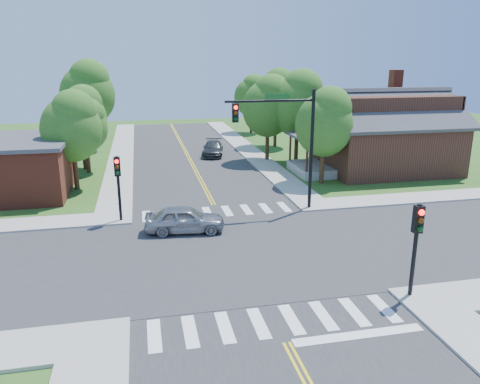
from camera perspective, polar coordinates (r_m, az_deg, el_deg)
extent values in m
plane|color=#29581B|center=(22.47, -0.17, -7.42)|extent=(100.00, 100.00, 0.00)
cube|color=#2D2D30|center=(22.47, -0.17, -7.38)|extent=(10.00, 90.00, 0.04)
cube|color=#2D2D30|center=(22.46, -0.17, -7.37)|extent=(90.00, 10.00, 0.04)
cube|color=#2D2D30|center=(22.47, -0.17, -7.42)|extent=(10.20, 10.20, 0.06)
cube|color=#9E9B93|center=(47.17, 0.78, 5.28)|extent=(2.20, 40.00, 0.14)
cube|color=#9E9B93|center=(46.06, -14.23, 4.51)|extent=(2.20, 40.00, 0.14)
cube|color=white|center=(27.83, -11.36, -2.92)|extent=(0.45, 2.00, 0.01)
cube|color=white|center=(27.85, -8.89, -2.77)|extent=(0.45, 2.00, 0.01)
cube|color=white|center=(27.94, -6.44, -2.62)|extent=(0.45, 2.00, 0.01)
cube|color=white|center=(28.07, -4.00, -2.46)|extent=(0.45, 2.00, 0.01)
cube|color=white|center=(28.25, -1.59, -2.30)|extent=(0.45, 2.00, 0.01)
cube|color=white|center=(28.48, 0.79, -2.14)|extent=(0.45, 2.00, 0.01)
cube|color=white|center=(28.76, 3.12, -1.98)|extent=(0.45, 2.00, 0.01)
cube|color=white|center=(29.09, 5.40, -1.82)|extent=(0.45, 2.00, 0.01)
cube|color=white|center=(16.57, -10.41, -16.82)|extent=(0.45, 2.00, 0.01)
cube|color=white|center=(16.62, -6.10, -16.52)|extent=(0.45, 2.00, 0.01)
cube|color=white|center=(16.76, -1.85, -16.13)|extent=(0.45, 2.00, 0.01)
cube|color=white|center=(16.98, 2.29, -15.67)|extent=(0.45, 2.00, 0.01)
cube|color=white|center=(17.27, 6.29, -15.15)|extent=(0.45, 2.00, 0.01)
cube|color=white|center=(17.65, 10.11, -14.59)|extent=(0.45, 2.00, 0.01)
cube|color=white|center=(18.10, 13.74, -13.99)|extent=(0.45, 2.00, 0.01)
cube|color=white|center=(18.61, 17.17, -13.37)|extent=(0.45, 2.00, 0.01)
cube|color=yellow|center=(47.43, -6.91, 5.19)|extent=(0.10, 37.50, 0.01)
cube|color=yellow|center=(47.45, -6.67, 5.20)|extent=(0.10, 37.50, 0.01)
cube|color=white|center=(16.86, 14.26, -16.65)|extent=(4.60, 0.45, 0.09)
cylinder|color=black|center=(28.10, 8.70, 4.92)|extent=(0.20, 0.20, 7.20)
cylinder|color=black|center=(26.86, 3.68, 11.03)|extent=(5.20, 0.14, 0.14)
cube|color=#19591E|center=(26.90, 4.55, 11.55)|extent=(1.40, 0.04, 0.30)
cube|color=black|center=(26.45, -0.58, 9.62)|extent=(0.34, 0.28, 1.05)
sphere|color=#FF0C0C|center=(26.25, -0.51, 10.26)|extent=(0.22, 0.22, 0.22)
sphere|color=#3F2605|center=(26.29, -0.51, 9.57)|extent=(0.22, 0.22, 0.22)
sphere|color=#05330F|center=(26.33, -0.50, 8.87)|extent=(0.22, 0.22, 0.22)
cylinder|color=black|center=(18.96, 20.49, -6.90)|extent=(0.16, 0.16, 3.80)
cube|color=black|center=(18.50, 20.89, -3.12)|extent=(0.34, 0.28, 1.05)
sphere|color=#FF0C0C|center=(18.27, 21.27, -2.35)|extent=(0.22, 0.22, 0.22)
sphere|color=#3F2605|center=(18.37, 21.17, -3.30)|extent=(0.22, 0.22, 0.22)
sphere|color=#05330F|center=(18.47, 21.07, -4.23)|extent=(0.22, 0.22, 0.22)
cylinder|color=black|center=(26.74, -14.55, 0.26)|extent=(0.16, 0.16, 3.80)
cube|color=black|center=(26.42, -14.75, 3.02)|extent=(0.34, 0.28, 1.05)
sphere|color=#FF0C0C|center=(26.19, -14.81, 3.61)|extent=(0.22, 0.22, 0.22)
sphere|color=#3F2605|center=(26.25, -14.76, 2.93)|extent=(0.22, 0.22, 0.22)
sphere|color=#05330F|center=(26.33, -14.71, 2.25)|extent=(0.22, 0.22, 0.22)
cube|color=#381B13|center=(40.10, 17.21, 5.41)|extent=(10.00, 8.00, 4.00)
cube|color=#9E9B93|center=(37.79, 8.61, 2.77)|extent=(2.60, 4.50, 0.70)
cylinder|color=#381B13|center=(35.31, 8.15, 3.93)|extent=(0.18, 0.18, 2.50)
cylinder|color=#381B13|center=(39.00, 6.14, 5.16)|extent=(0.18, 0.18, 2.50)
cube|color=#38383D|center=(37.28, 8.78, 6.66)|extent=(2.80, 4.80, 0.18)
cube|color=maroon|center=(44.10, 18.04, 8.31)|extent=(0.90, 0.90, 7.11)
cylinder|color=#382314|center=(34.79, 9.96, 3.18)|extent=(0.34, 0.34, 2.63)
ellipsoid|color=#2C5C1B|center=(34.25, 10.21, 8.04)|extent=(4.15, 3.95, 4.57)
sphere|color=#2C5C1B|center=(34.03, 10.91, 10.06)|extent=(3.05, 3.05, 3.05)
cylinder|color=#382314|center=(41.44, 6.87, 5.65)|extent=(0.34, 0.34, 3.01)
ellipsoid|color=#2C5C1B|center=(40.96, 7.04, 10.34)|extent=(4.75, 4.52, 5.23)
sphere|color=#2C5C1B|center=(40.76, 7.61, 12.31)|extent=(3.49, 3.49, 3.49)
cylinder|color=#382314|center=(48.77, 4.30, 7.28)|extent=(0.34, 0.34, 2.97)
ellipsoid|color=#2C5C1B|center=(48.36, 4.39, 11.21)|extent=(4.69, 4.45, 5.15)
sphere|color=#2C5C1B|center=(48.16, 4.84, 12.86)|extent=(3.44, 3.44, 3.44)
cylinder|color=#382314|center=(57.64, 1.36, 8.52)|extent=(0.34, 0.34, 2.62)
ellipsoid|color=#2C5C1B|center=(57.32, 1.38, 11.46)|extent=(4.14, 3.93, 4.55)
sphere|color=#2C5C1B|center=(57.11, 1.74, 12.69)|extent=(3.03, 3.03, 3.03)
cylinder|color=#382314|center=(34.67, -19.39, 2.42)|extent=(0.34, 0.34, 2.59)
ellipsoid|color=#2C5C1B|center=(34.13, -19.85, 7.20)|extent=(4.09, 3.89, 4.50)
sphere|color=#2C5C1B|center=(33.75, -19.58, 9.24)|extent=(3.00, 3.00, 3.00)
cylinder|color=#382314|center=(40.69, -18.45, 4.43)|extent=(0.34, 0.34, 2.58)
ellipsoid|color=#2C5C1B|center=(40.24, -18.82, 8.50)|extent=(4.07, 3.87, 4.48)
sphere|color=#2C5C1B|center=(39.88, -18.58, 10.23)|extent=(2.99, 2.99, 2.99)
cylinder|color=#382314|center=(48.87, -17.71, 6.78)|extent=(0.34, 0.34, 3.30)
ellipsoid|color=#2C5C1B|center=(48.45, -18.09, 11.13)|extent=(5.21, 4.95, 5.73)
sphere|color=#2C5C1B|center=(48.13, -17.91, 12.98)|extent=(3.82, 3.82, 3.82)
cylinder|color=#382314|center=(57.78, -17.22, 7.74)|extent=(0.34, 0.34, 2.46)
ellipsoid|color=#2C5C1B|center=(57.47, -17.45, 10.48)|extent=(3.88, 3.68, 4.26)
sphere|color=#2C5C1B|center=(57.15, -17.26, 11.64)|extent=(2.84, 2.84, 2.84)
cylinder|color=#382314|center=(41.86, 3.33, 5.73)|extent=(0.34, 0.34, 2.84)
ellipsoid|color=#2C5C1B|center=(41.40, 3.41, 10.11)|extent=(4.48, 4.26, 4.93)
sphere|color=#2C5C1B|center=(41.17, 3.93, 11.94)|extent=(3.29, 3.29, 3.29)
cylinder|color=#382314|center=(39.50, -18.05, 3.86)|extent=(0.34, 0.34, 2.22)
ellipsoid|color=#2C5C1B|center=(39.07, -18.37, 7.46)|extent=(3.50, 3.33, 3.86)
sphere|color=#2C5C1B|center=(38.71, -18.09, 8.99)|extent=(2.57, 2.57, 2.57)
imported|color=#9C9EA3|center=(24.89, -6.75, -3.38)|extent=(2.60, 4.55, 1.42)
imported|color=#303335|center=(44.14, -3.33, 5.27)|extent=(3.60, 5.23, 1.31)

